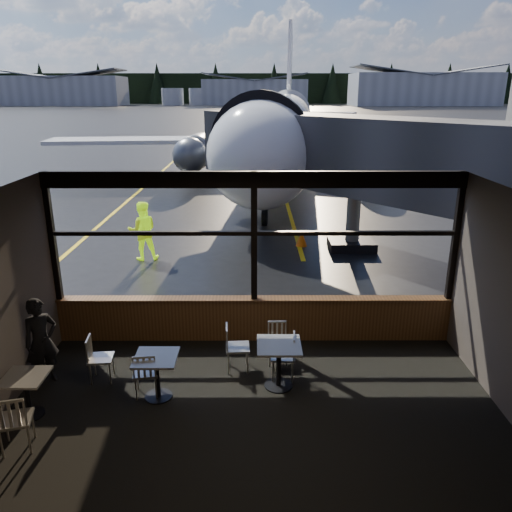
{
  "coord_description": "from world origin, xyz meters",
  "views": [
    {
      "loc": [
        0.01,
        -9.36,
        4.93
      ],
      "look_at": [
        0.04,
        1.0,
        1.5
      ],
      "focal_mm": 35.0,
      "sensor_mm": 36.0,
      "label": 1
    }
  ],
  "objects_px": {
    "cafe_table_near": "(279,366)",
    "chair_near_e": "(283,356)",
    "chair_near_w": "(238,348)",
    "passenger": "(41,342)",
    "cafe_table_left": "(28,396)",
    "chair_mid_w": "(101,359)",
    "airliner": "(281,85)",
    "jet_bridge": "(374,181)",
    "chair_mid_s": "(146,373)",
    "cafe_table_mid": "(157,377)",
    "ground_crew": "(143,231)",
    "chair_left_s": "(15,420)",
    "chair_near_n": "(278,344)",
    "cone_nose": "(302,238)"
  },
  "relations": [
    {
      "from": "cafe_table_mid",
      "to": "cafe_table_near",
      "type": "bearing_deg",
      "value": 8.85
    },
    {
      "from": "chair_left_s",
      "to": "cafe_table_left",
      "type": "bearing_deg",
      "value": 88.09
    },
    {
      "from": "chair_near_e",
      "to": "chair_left_s",
      "type": "relative_size",
      "value": 0.93
    },
    {
      "from": "airliner",
      "to": "cone_nose",
      "type": "relative_size",
      "value": 65.37
    },
    {
      "from": "chair_near_n",
      "to": "airliner",
      "type": "bearing_deg",
      "value": -94.67
    },
    {
      "from": "chair_near_e",
      "to": "ground_crew",
      "type": "bearing_deg",
      "value": 34.34
    },
    {
      "from": "chair_mid_s",
      "to": "cone_nose",
      "type": "distance_m",
      "value": 9.27
    },
    {
      "from": "cafe_table_near",
      "to": "chair_near_n",
      "type": "distance_m",
      "value": 0.81
    },
    {
      "from": "cafe_table_left",
      "to": "ground_crew",
      "type": "bearing_deg",
      "value": 88.7
    },
    {
      "from": "chair_near_e",
      "to": "chair_mid_s",
      "type": "distance_m",
      "value": 2.39
    },
    {
      "from": "chair_mid_s",
      "to": "ground_crew",
      "type": "distance_m",
      "value": 7.44
    },
    {
      "from": "passenger",
      "to": "jet_bridge",
      "type": "bearing_deg",
      "value": 1.65
    },
    {
      "from": "passenger",
      "to": "ground_crew",
      "type": "relative_size",
      "value": 0.88
    },
    {
      "from": "passenger",
      "to": "chair_near_n",
      "type": "bearing_deg",
      "value": -33.78
    },
    {
      "from": "cafe_table_mid",
      "to": "ground_crew",
      "type": "xyz_separation_m",
      "value": [
        -1.78,
        7.35,
        0.51
      ]
    },
    {
      "from": "cafe_table_mid",
      "to": "chair_mid_w",
      "type": "distance_m",
      "value": 1.22
    },
    {
      "from": "chair_near_e",
      "to": "cafe_table_near",
      "type": "bearing_deg",
      "value": 166.29
    },
    {
      "from": "ground_crew",
      "to": "chair_near_e",
      "type": "bearing_deg",
      "value": 106.71
    },
    {
      "from": "chair_near_n",
      "to": "jet_bridge",
      "type": "bearing_deg",
      "value": -117.87
    },
    {
      "from": "chair_near_w",
      "to": "chair_mid_w",
      "type": "height_order",
      "value": "chair_near_w"
    },
    {
      "from": "cafe_table_mid",
      "to": "passenger",
      "type": "xyz_separation_m",
      "value": [
        -2.08,
        0.49,
        0.41
      ]
    },
    {
      "from": "jet_bridge",
      "to": "chair_mid_s",
      "type": "height_order",
      "value": "jet_bridge"
    },
    {
      "from": "jet_bridge",
      "to": "cafe_table_left",
      "type": "distance_m",
      "value": 10.99
    },
    {
      "from": "cafe_table_mid",
      "to": "chair_left_s",
      "type": "distance_m",
      "value": 2.19
    },
    {
      "from": "airliner",
      "to": "chair_mid_w",
      "type": "height_order",
      "value": "airliner"
    },
    {
      "from": "chair_near_n",
      "to": "chair_mid_w",
      "type": "distance_m",
      "value": 3.21
    },
    {
      "from": "airliner",
      "to": "chair_mid_w",
      "type": "bearing_deg",
      "value": -95.05
    },
    {
      "from": "chair_mid_w",
      "to": "chair_left_s",
      "type": "height_order",
      "value": "chair_left_s"
    },
    {
      "from": "jet_bridge",
      "to": "cafe_table_mid",
      "type": "height_order",
      "value": "jet_bridge"
    },
    {
      "from": "cafe_table_mid",
      "to": "ground_crew",
      "type": "bearing_deg",
      "value": 103.6
    },
    {
      "from": "chair_mid_s",
      "to": "ground_crew",
      "type": "relative_size",
      "value": 0.47
    },
    {
      "from": "chair_near_e",
      "to": "cone_nose",
      "type": "xyz_separation_m",
      "value": [
        1.06,
        8.12,
        -0.17
      ]
    },
    {
      "from": "chair_near_e",
      "to": "chair_near_n",
      "type": "relative_size",
      "value": 1.09
    },
    {
      "from": "chair_left_s",
      "to": "cone_nose",
      "type": "height_order",
      "value": "chair_left_s"
    },
    {
      "from": "jet_bridge",
      "to": "chair_left_s",
      "type": "relative_size",
      "value": 11.51
    },
    {
      "from": "chair_near_e",
      "to": "passenger",
      "type": "bearing_deg",
      "value": 95.67
    },
    {
      "from": "airliner",
      "to": "ground_crew",
      "type": "distance_m",
      "value": 16.96
    },
    {
      "from": "passenger",
      "to": "cafe_table_left",
      "type": "bearing_deg",
      "value": -125.28
    },
    {
      "from": "chair_near_n",
      "to": "cafe_table_near",
      "type": "bearing_deg",
      "value": 86.97
    },
    {
      "from": "chair_near_e",
      "to": "chair_near_w",
      "type": "relative_size",
      "value": 0.98
    },
    {
      "from": "ground_crew",
      "to": "chair_left_s",
      "type": "bearing_deg",
      "value": 76.57
    },
    {
      "from": "cafe_table_left",
      "to": "ground_crew",
      "type": "height_order",
      "value": "ground_crew"
    },
    {
      "from": "chair_near_w",
      "to": "cone_nose",
      "type": "xyz_separation_m",
      "value": [
        1.88,
        7.82,
        -0.19
      ]
    },
    {
      "from": "chair_left_s",
      "to": "chair_near_n",
      "type": "bearing_deg",
      "value": 17.41
    },
    {
      "from": "chair_near_e",
      "to": "jet_bridge",
      "type": "bearing_deg",
      "value": -19.53
    },
    {
      "from": "cafe_table_near",
      "to": "chair_near_e",
      "type": "height_order",
      "value": "chair_near_e"
    },
    {
      "from": "cafe_table_left",
      "to": "chair_mid_w",
      "type": "relative_size",
      "value": 0.83
    },
    {
      "from": "chair_near_w",
      "to": "passenger",
      "type": "xyz_separation_m",
      "value": [
        -3.4,
        -0.4,
        0.35
      ]
    },
    {
      "from": "chair_mid_s",
      "to": "passenger",
      "type": "distance_m",
      "value": 1.95
    },
    {
      "from": "chair_near_e",
      "to": "passenger",
      "type": "distance_m",
      "value": 4.23
    }
  ]
}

